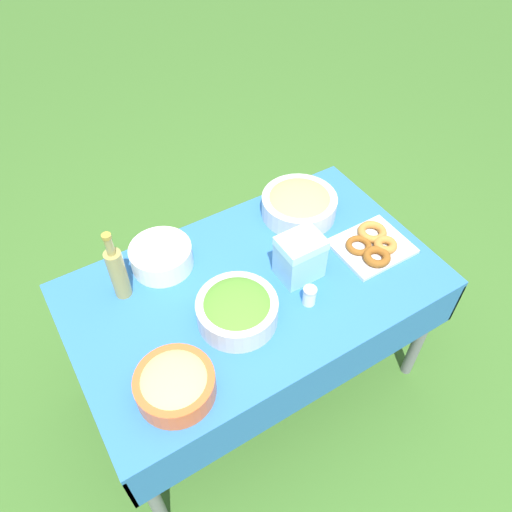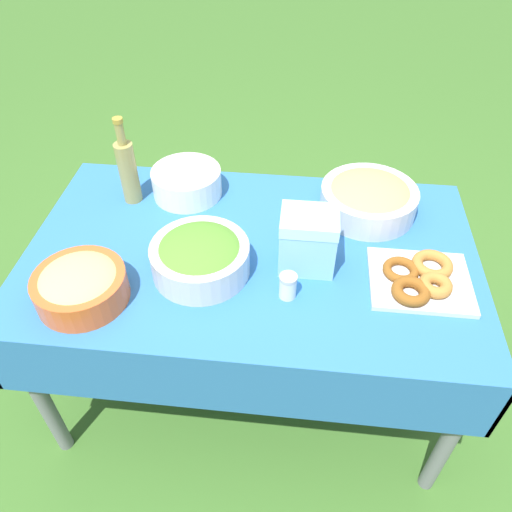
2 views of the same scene
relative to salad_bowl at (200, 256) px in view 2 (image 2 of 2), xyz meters
name	(u,v)px [view 2 (image 2 of 2)]	position (x,y,z in m)	size (l,w,h in m)	color
ground_plane	(252,376)	(-0.14, -0.11, -0.76)	(14.00, 14.00, 0.00)	#3D6B28
picnic_table	(251,271)	(-0.14, -0.11, -0.15)	(1.40, 0.84, 0.70)	#2D6BB2
salad_bowl	(200,256)	(0.00, 0.00, 0.00)	(0.29, 0.29, 0.12)	silver
pasta_bowl	(80,285)	(0.31, 0.14, -0.01)	(0.26, 0.26, 0.11)	#E05B28
donut_platter	(420,279)	(-0.64, -0.01, -0.04)	(0.29, 0.26, 0.05)	silver
plate_stack	(187,182)	(0.12, -0.38, -0.01)	(0.24, 0.24, 0.10)	white
olive_oil_bottle	(128,170)	(0.30, -0.32, 0.06)	(0.06, 0.06, 0.31)	#998E4C
bread_bowl	(369,198)	(-0.50, -0.34, 0.00)	(0.32, 0.32, 0.11)	silver
cooler_box	(308,241)	(-0.31, -0.06, 0.03)	(0.16, 0.13, 0.19)	#8CC6E5
salt_shaker	(288,286)	(-0.26, 0.07, -0.02)	(0.05, 0.05, 0.08)	white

